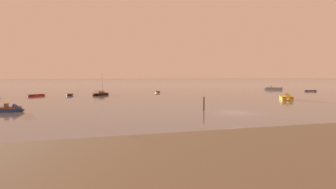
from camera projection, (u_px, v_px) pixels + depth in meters
ground_plane at (235, 113)px, 34.83m from camera, size 800.00×800.00×0.00m
rowboat_moored_2 at (36, 95)px, 62.89m from camera, size 3.95×3.58×0.63m
motorboat_moored_1 at (271, 89)px, 92.72m from camera, size 5.70×5.45×2.01m
sailboat_moored_1 at (101, 94)px, 65.88m from camera, size 4.65×4.01×5.29m
rowboat_moored_5 at (157, 92)px, 75.32m from camera, size 1.84×3.72×0.56m
rowboat_moored_6 at (70, 95)px, 65.27m from camera, size 1.78×4.01×0.61m
motorboat_moored_2 at (287, 99)px, 53.00m from camera, size 4.36×5.50×1.83m
rowboat_moored_7 at (310, 91)px, 81.38m from camera, size 3.49×2.65×0.53m
motorboat_moored_3 at (7, 110)px, 35.76m from camera, size 5.10×2.48×1.68m
mooring_post_near at (204, 104)px, 37.24m from camera, size 0.22×0.22×2.04m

